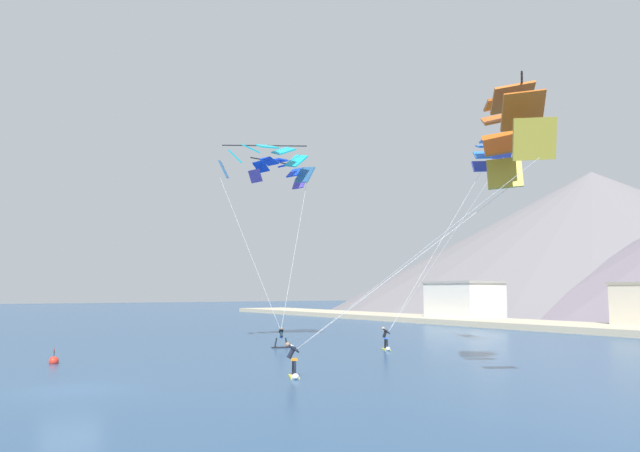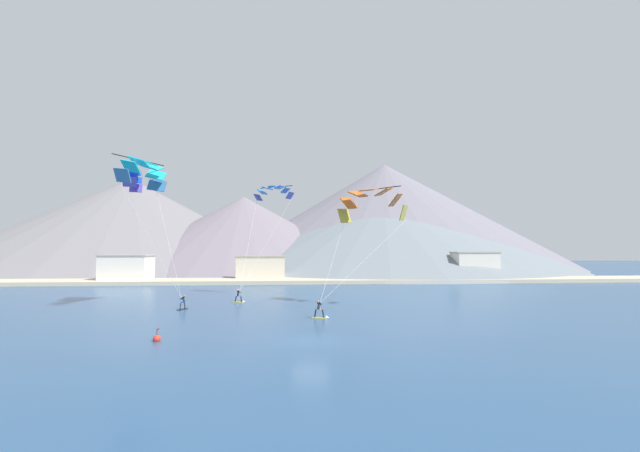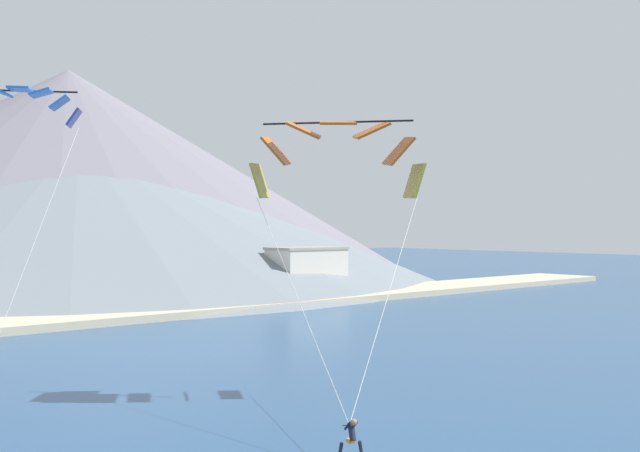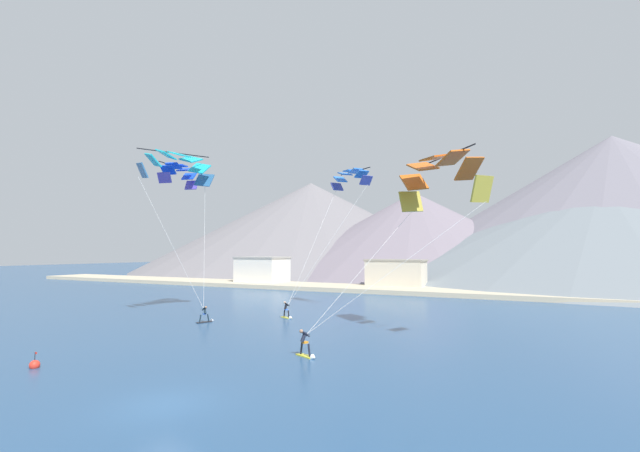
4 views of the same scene
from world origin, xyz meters
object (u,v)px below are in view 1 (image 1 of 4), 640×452
at_px(kitesurfer_near_lead, 386,343).
at_px(parafoil_kite_near_trail, 510,127).
at_px(parafoil_kite_mid_center, 266,158).
at_px(kitesurfer_near_trail, 293,366).
at_px(parafoil_kite_near_lead, 490,150).
at_px(parafoil_kite_distant_high_outer, 278,169).
at_px(kitesurfer_mid_center, 284,342).
at_px(race_marker_buoy, 54,361).

xyz_separation_m(kitesurfer_near_lead, parafoil_kite_near_trail, (15.68, -4.35, 11.75)).
relative_size(kitesurfer_near_lead, parafoil_kite_mid_center, 0.11).
height_order(kitesurfer_near_trail, parafoil_kite_near_lead, parafoil_kite_near_lead).
bearing_deg(parafoil_kite_near_trail, parafoil_kite_distant_high_outer, 176.02).
relative_size(kitesurfer_near_trail, parafoil_kite_near_lead, 0.13).
bearing_deg(parafoil_kite_mid_center, kitesurfer_near_trail, -22.98).
distance_m(kitesurfer_near_trail, parafoil_kite_distant_high_outer, 27.80).
relative_size(kitesurfer_near_lead, kitesurfer_near_trail, 0.96).
bearing_deg(parafoil_kite_near_lead, parafoil_kite_mid_center, -140.74).
bearing_deg(kitesurfer_mid_center, parafoil_kite_mid_center, 170.46).
xyz_separation_m(parafoil_kite_near_lead, parafoil_kite_near_trail, (11.81, -11.40, -2.54)).
bearing_deg(kitesurfer_near_lead, parafoil_kite_distant_high_outer, -168.93).
height_order(parafoil_kite_near_trail, parafoil_kite_mid_center, parafoil_kite_mid_center).
distance_m(kitesurfer_near_trail, parafoil_kite_near_lead, 24.95).
height_order(parafoil_kite_near_lead, parafoil_kite_mid_center, parafoil_kite_mid_center).
bearing_deg(kitesurfer_near_lead, parafoil_kite_near_trail, -15.51).
xyz_separation_m(kitesurfer_near_trail, race_marker_buoy, (-12.61, -9.01, -0.41)).
xyz_separation_m(kitesurfer_mid_center, parafoil_kite_near_lead, (9.35, 12.44, 14.36)).
distance_m(kitesurfer_mid_center, parafoil_kite_mid_center, 15.79).
distance_m(parafoil_kite_near_lead, parafoil_kite_near_trail, 16.61).
distance_m(kitesurfer_near_lead, kitesurfer_mid_center, 7.69).
height_order(parafoil_kite_near_trail, race_marker_buoy, parafoil_kite_near_trail).
bearing_deg(parafoil_kite_mid_center, parafoil_kite_near_trail, 0.50).
height_order(kitesurfer_near_trail, parafoil_kite_distant_high_outer, parafoil_kite_distant_high_outer).
relative_size(kitesurfer_near_trail, parafoil_kite_mid_center, 0.12).
height_order(parafoil_kite_distant_high_outer, race_marker_buoy, parafoil_kite_distant_high_outer).
bearing_deg(parafoil_kite_near_trail, kitesurfer_near_trail, -128.26).
relative_size(parafoil_kite_near_trail, parafoil_kite_distant_high_outer, 2.14).
xyz_separation_m(parafoil_kite_mid_center, race_marker_buoy, (6.76, -17.22, -15.28)).
relative_size(kitesurfer_mid_center, parafoil_kite_mid_center, 0.11).
xyz_separation_m(parafoil_kite_near_lead, parafoil_kite_mid_center, (-14.22, -11.62, 0.64)).
bearing_deg(kitesurfer_mid_center, parafoil_kite_near_trail, 2.82).
xyz_separation_m(kitesurfer_near_lead, parafoil_kite_mid_center, (-10.35, -4.58, 14.93)).
distance_m(kitesurfer_mid_center, parafoil_kite_near_trail, 24.26).
bearing_deg(parafoil_kite_near_trail, parafoil_kite_near_lead, 136.02).
relative_size(kitesurfer_near_trail, parafoil_kite_near_trail, 0.14).
bearing_deg(kitesurfer_near_trail, parafoil_kite_near_lead, 104.56).
bearing_deg(kitesurfer_mid_center, kitesurfer_near_trail, -27.02).
xyz_separation_m(parafoil_kite_near_lead, race_marker_buoy, (-7.46, -28.84, -14.64)).
bearing_deg(parafoil_kite_mid_center, kitesurfer_mid_center, -9.54).
xyz_separation_m(kitesurfer_mid_center, parafoil_kite_mid_center, (-4.87, 0.82, 15.00)).
xyz_separation_m(parafoil_kite_near_trail, parafoil_kite_mid_center, (-26.03, -0.23, 3.18)).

